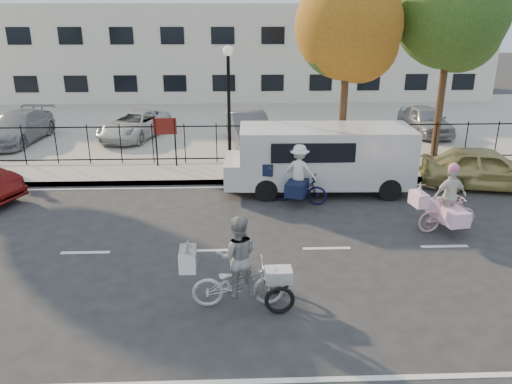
{
  "coord_description": "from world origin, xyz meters",
  "views": [
    {
      "loc": [
        0.79,
        -11.19,
        5.64
      ],
      "look_at": [
        1.26,
        1.2,
        1.1
      ],
      "focal_mm": 35.0,
      "sensor_mm": 36.0,
      "label": 1
    }
  ],
  "objects_px": {
    "bull_bike": "(298,180)",
    "lot_car_a": "(18,127)",
    "zebra_trike": "(238,272)",
    "gold_sedan": "(485,168)",
    "lot_car_b": "(134,125)",
    "unicorn_bike": "(447,207)",
    "lot_car_d": "(425,120)",
    "lot_car_c": "(249,129)",
    "lamppost": "(229,85)",
    "white_van": "(322,156)"
  },
  "relations": [
    {
      "from": "unicorn_bike",
      "to": "lot_car_b",
      "type": "height_order",
      "value": "unicorn_bike"
    },
    {
      "from": "zebra_trike",
      "to": "lot_car_a",
      "type": "bearing_deg",
      "value": 34.4
    },
    {
      "from": "lot_car_a",
      "to": "lamppost",
      "type": "bearing_deg",
      "value": -17.78
    },
    {
      "from": "bull_bike",
      "to": "gold_sedan",
      "type": "distance_m",
      "value": 6.49
    },
    {
      "from": "zebra_trike",
      "to": "gold_sedan",
      "type": "height_order",
      "value": "zebra_trike"
    },
    {
      "from": "zebra_trike",
      "to": "lot_car_c",
      "type": "relative_size",
      "value": 0.53
    },
    {
      "from": "unicorn_bike",
      "to": "gold_sedan",
      "type": "bearing_deg",
      "value": -47.69
    },
    {
      "from": "lot_car_b",
      "to": "lot_car_d",
      "type": "distance_m",
      "value": 13.44
    },
    {
      "from": "unicorn_bike",
      "to": "white_van",
      "type": "relative_size",
      "value": 0.32
    },
    {
      "from": "zebra_trike",
      "to": "lot_car_a",
      "type": "xyz_separation_m",
      "value": [
        -9.58,
        13.09,
        0.06
      ]
    },
    {
      "from": "zebra_trike",
      "to": "gold_sedan",
      "type": "xyz_separation_m",
      "value": [
        8.25,
        6.77,
        -0.05
      ]
    },
    {
      "from": "bull_bike",
      "to": "lot_car_c",
      "type": "distance_m",
      "value": 6.61
    },
    {
      "from": "unicorn_bike",
      "to": "lot_car_a",
      "type": "relative_size",
      "value": 0.43
    },
    {
      "from": "unicorn_bike",
      "to": "lot_car_a",
      "type": "bearing_deg",
      "value": 47.69
    },
    {
      "from": "bull_bike",
      "to": "gold_sedan",
      "type": "relative_size",
      "value": 0.5
    },
    {
      "from": "lamppost",
      "to": "white_van",
      "type": "xyz_separation_m",
      "value": [
        3.01,
        -2.53,
        -1.93
      ]
    },
    {
      "from": "gold_sedan",
      "to": "lot_car_d",
      "type": "bearing_deg",
      "value": 7.62
    },
    {
      "from": "bull_bike",
      "to": "lot_car_b",
      "type": "xyz_separation_m",
      "value": [
        -6.5,
        8.04,
        0.01
      ]
    },
    {
      "from": "bull_bike",
      "to": "white_van",
      "type": "relative_size",
      "value": 0.34
    },
    {
      "from": "lamppost",
      "to": "unicorn_bike",
      "type": "distance_m",
      "value": 8.64
    },
    {
      "from": "gold_sedan",
      "to": "lot_car_a",
      "type": "bearing_deg",
      "value": 82.51
    },
    {
      "from": "lot_car_b",
      "to": "lot_car_a",
      "type": "bearing_deg",
      "value": -155.62
    },
    {
      "from": "unicorn_bike",
      "to": "bull_bike",
      "type": "bearing_deg",
      "value": 48.71
    },
    {
      "from": "gold_sedan",
      "to": "white_van",
      "type": "bearing_deg",
      "value": 102.6
    },
    {
      "from": "lamppost",
      "to": "lot_car_c",
      "type": "height_order",
      "value": "lamppost"
    },
    {
      "from": "bull_bike",
      "to": "unicorn_bike",
      "type": "bearing_deg",
      "value": -101.49
    },
    {
      "from": "zebra_trike",
      "to": "bull_bike",
      "type": "distance_m",
      "value": 5.95
    },
    {
      "from": "lamppost",
      "to": "lot_car_b",
      "type": "relative_size",
      "value": 1.01
    },
    {
      "from": "white_van",
      "to": "lot_car_b",
      "type": "distance_m",
      "value": 10.17
    },
    {
      "from": "lot_car_d",
      "to": "lot_car_b",
      "type": "bearing_deg",
      "value": 177.7
    },
    {
      "from": "gold_sedan",
      "to": "lot_car_b",
      "type": "bearing_deg",
      "value": 73.79
    },
    {
      "from": "bull_bike",
      "to": "lot_car_a",
      "type": "bearing_deg",
      "value": 77.16
    },
    {
      "from": "zebra_trike",
      "to": "white_van",
      "type": "relative_size",
      "value": 0.37
    },
    {
      "from": "lot_car_c",
      "to": "unicorn_bike",
      "type": "bearing_deg",
      "value": -68.28
    },
    {
      "from": "unicorn_bike",
      "to": "lot_car_c",
      "type": "bearing_deg",
      "value": 20.32
    },
    {
      "from": "zebra_trike",
      "to": "lot_car_b",
      "type": "bearing_deg",
      "value": 16.92
    },
    {
      "from": "lot_car_d",
      "to": "white_van",
      "type": "bearing_deg",
      "value": -133.34
    },
    {
      "from": "white_van",
      "to": "lot_car_a",
      "type": "xyz_separation_m",
      "value": [
        -12.32,
        6.37,
        -0.37
      ]
    },
    {
      "from": "white_van",
      "to": "gold_sedan",
      "type": "height_order",
      "value": "white_van"
    },
    {
      "from": "unicorn_bike",
      "to": "zebra_trike",
      "type": "bearing_deg",
      "value": 111.42
    },
    {
      "from": "zebra_trike",
      "to": "lot_car_b",
      "type": "xyz_separation_m",
      "value": [
        -4.64,
        13.69,
        0.0
      ]
    },
    {
      "from": "white_van",
      "to": "bull_bike",
      "type": "bearing_deg",
      "value": -128.13
    },
    {
      "from": "lot_car_c",
      "to": "gold_sedan",
      "type": "bearing_deg",
      "value": -42.99
    },
    {
      "from": "white_van",
      "to": "lot_car_c",
      "type": "distance_m",
      "value": 5.86
    },
    {
      "from": "zebra_trike",
      "to": "gold_sedan",
      "type": "relative_size",
      "value": 0.55
    },
    {
      "from": "zebra_trike",
      "to": "bull_bike",
      "type": "bearing_deg",
      "value": -20.01
    },
    {
      "from": "lot_car_b",
      "to": "lamppost",
      "type": "bearing_deg",
      "value": -28.09
    },
    {
      "from": "zebra_trike",
      "to": "lot_car_d",
      "type": "relative_size",
      "value": 0.59
    },
    {
      "from": "unicorn_bike",
      "to": "gold_sedan",
      "type": "height_order",
      "value": "unicorn_bike"
    },
    {
      "from": "zebra_trike",
      "to": "lot_car_d",
      "type": "bearing_deg",
      "value": -34.13
    }
  ]
}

